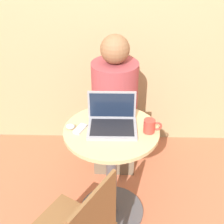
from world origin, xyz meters
TOP-DOWN VIEW (x-y plane):
  - ground_plane at (0.00, 0.00)m, footprint 12.00×12.00m
  - back_wall at (0.00, 0.98)m, footprint 7.00×0.05m
  - round_table at (0.00, 0.00)m, footprint 0.61×0.61m
  - laptop at (0.00, 0.03)m, footprint 0.31×0.24m
  - cell_phone at (-0.20, -0.01)m, footprint 0.08×0.11m
  - computer_mouse at (-0.26, -0.00)m, footprint 0.06×0.04m
  - coffee_cup at (0.24, -0.02)m, footprint 0.12×0.07m
  - person_seated at (0.01, 0.58)m, footprint 0.36×0.56m

SIDE VIEW (x-z plane):
  - ground_plane at x=0.00m, z-range 0.00..0.00m
  - round_table at x=0.00m, z-range 0.10..0.86m
  - person_seated at x=0.01m, z-range -0.10..1.11m
  - cell_phone at x=-0.20m, z-range 0.77..0.78m
  - computer_mouse at x=-0.26m, z-range 0.77..0.80m
  - laptop at x=0.00m, z-range 0.70..0.92m
  - coffee_cup at x=0.24m, z-range 0.77..0.85m
  - back_wall at x=0.00m, z-range 0.00..2.60m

